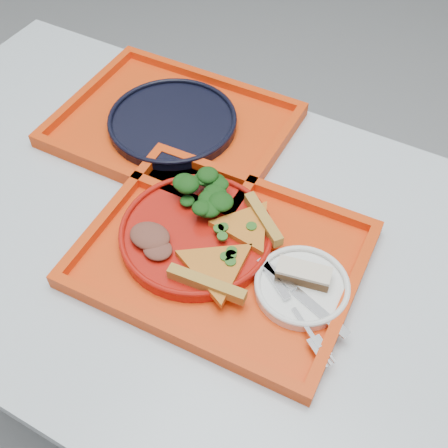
{
  "coord_description": "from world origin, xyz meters",
  "views": [
    {
      "loc": [
        0.25,
        -0.51,
        1.52
      ],
      "look_at": [
        -0.05,
        0.02,
        0.78
      ],
      "focal_mm": 45.0,
      "sensor_mm": 36.0,
      "label": 1
    }
  ],
  "objects": [
    {
      "name": "tray_far",
      "position": [
        -0.27,
        0.21,
        0.76
      ],
      "size": [
        0.46,
        0.36,
        0.01
      ],
      "primitive_type": "cube",
      "rotation": [
        0.0,
        0.0,
        0.02
      ],
      "color": "red",
      "rests_on": "table"
    },
    {
      "name": "pizza_slice_a",
      "position": [
        -0.01,
        -0.07,
        0.79
      ],
      "size": [
        0.14,
        0.16,
        0.02
      ],
      "primitive_type": null,
      "rotation": [
        0.0,
        0.0,
        1.66
      ],
      "color": "orange",
      "rests_on": "dinner_plate"
    },
    {
      "name": "navy_plate",
      "position": [
        -0.27,
        0.21,
        0.77
      ],
      "size": [
        0.26,
        0.26,
        0.02
      ],
      "primitive_type": "cylinder",
      "color": "black",
      "rests_on": "tray_far"
    },
    {
      "name": "side_plate",
      "position": [
        0.12,
        -0.03,
        0.77
      ],
      "size": [
        0.15,
        0.15,
        0.01
      ],
      "primitive_type": "cylinder",
      "color": "white",
      "rests_on": "tray_main"
    },
    {
      "name": "dessert_bar",
      "position": [
        0.12,
        -0.01,
        0.79
      ],
      "size": [
        0.09,
        0.05,
        0.02
      ],
      "rotation": [
        0.0,
        0.0,
        0.2
      ],
      "color": "#4D3119",
      "rests_on": "side_plate"
    },
    {
      "name": "ground",
      "position": [
        0.0,
        0.0,
        0.0
      ],
      "size": [
        10.0,
        10.0,
        0.0
      ],
      "primitive_type": "plane",
      "color": "gray",
      "rests_on": "ground"
    },
    {
      "name": "dinner_plate",
      "position": [
        -0.08,
        -0.02,
        0.77
      ],
      "size": [
        0.26,
        0.26,
        0.02
      ],
      "primitive_type": "cylinder",
      "color": "#A5130B",
      "rests_on": "tray_main"
    },
    {
      "name": "tray_main",
      "position": [
        -0.03,
        -0.03,
        0.76
      ],
      "size": [
        0.46,
        0.37,
        0.01
      ],
      "primitive_type": "cube",
      "rotation": [
        0.0,
        0.0,
        0.04
      ],
      "color": "red",
      "rests_on": "table"
    },
    {
      "name": "knife",
      "position": [
        0.13,
        -0.05,
        0.78
      ],
      "size": [
        0.18,
        0.07,
        0.01
      ],
      "primitive_type": "cube",
      "rotation": [
        0.0,
        0.0,
        -0.33
      ],
      "color": "silver",
      "rests_on": "side_plate"
    },
    {
      "name": "fork",
      "position": [
        0.12,
        -0.07,
        0.78
      ],
      "size": [
        0.17,
        0.12,
        0.01
      ],
      "primitive_type": "cube",
      "rotation": [
        0.0,
        0.0,
        -0.6
      ],
      "color": "silver",
      "rests_on": "side_plate"
    },
    {
      "name": "table",
      "position": [
        0.0,
        0.0,
        0.68
      ],
      "size": [
        1.6,
        0.8,
        0.75
      ],
      "color": "silver",
      "rests_on": "ground"
    },
    {
      "name": "pizza_slice_b",
      "position": [
        -0.01,
        0.03,
        0.79
      ],
      "size": [
        0.17,
        0.17,
        0.02
      ],
      "primitive_type": null,
      "rotation": [
        0.0,
        0.0,
        4.07
      ],
      "color": "orange",
      "rests_on": "dinner_plate"
    },
    {
      "name": "salad_heap",
      "position": [
        -0.11,
        0.05,
        0.8
      ],
      "size": [
        0.1,
        0.09,
        0.05
      ],
      "primitive_type": "ellipsoid",
      "color": "black",
      "rests_on": "dinner_plate"
    },
    {
      "name": "meat_portion",
      "position": [
        -0.14,
        -0.07,
        0.79
      ],
      "size": [
        0.07,
        0.06,
        0.02
      ],
      "primitive_type": "ellipsoid",
      "color": "brown",
      "rests_on": "dinner_plate"
    }
  ]
}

